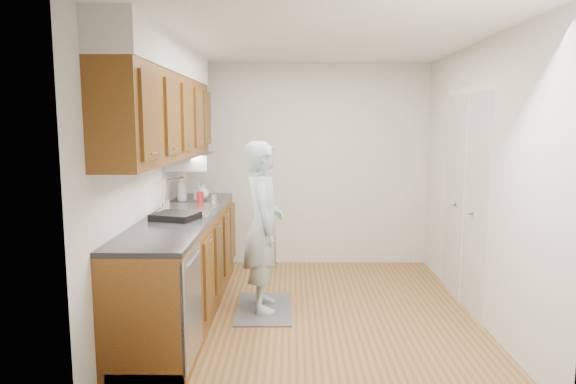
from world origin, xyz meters
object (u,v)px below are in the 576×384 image
at_px(person, 263,215).
at_px(soap_bottle_c, 202,191).
at_px(soap_bottle_b, 199,191).
at_px(steel_can, 214,200).
at_px(soap_bottle_a, 182,188).
at_px(dish_rack, 175,216).
at_px(soda_can, 200,198).

height_order(person, soap_bottle_c, person).
xyz_separation_m(soap_bottle_b, steel_can, (0.21, -0.32, -0.04)).
distance_m(soap_bottle_a, soap_bottle_c, 0.24).
distance_m(soap_bottle_b, steel_can, 0.39).
bearing_deg(person, soap_bottle_c, 35.02).
bearing_deg(person, dish_rack, 108.58).
distance_m(soap_bottle_a, steel_can, 0.46).
distance_m(soap_bottle_a, soda_can, 0.36).
xyz_separation_m(person, soap_bottle_b, (-0.75, 0.80, 0.12)).
relative_size(soap_bottle_a, steel_can, 2.60).
height_order(soap_bottle_a, soap_bottle_c, soap_bottle_a).
height_order(person, steel_can, person).
xyz_separation_m(soap_bottle_a, soap_bottle_b, (0.17, 0.08, -0.04)).
distance_m(soap_bottle_c, dish_rack, 1.18).
xyz_separation_m(soap_bottle_b, dish_rack, (-0.00, -1.13, -0.07)).
distance_m(soap_bottle_b, dish_rack, 1.13).
bearing_deg(soap_bottle_a, person, -38.25).
bearing_deg(soap_bottle_b, person, -46.99).
bearing_deg(steel_can, person, -41.75).
bearing_deg(soap_bottle_a, soap_bottle_b, 25.46).
xyz_separation_m(soda_can, dish_rack, (-0.08, -0.79, -0.04)).
distance_m(person, soap_bottle_b, 1.10).
bearing_deg(steel_can, soap_bottle_c, 116.34).
bearing_deg(soap_bottle_c, soap_bottle_a, -148.64).
bearing_deg(soap_bottle_b, soda_can, -77.78).
height_order(soap_bottle_b, dish_rack, soap_bottle_b).
bearing_deg(person, soap_bottle_a, 46.38).
bearing_deg(dish_rack, person, 41.98).
relative_size(soap_bottle_a, soda_can, 2.06).
bearing_deg(soap_bottle_b, steel_can, -56.85).
xyz_separation_m(soap_bottle_a, steel_can, (0.38, -0.24, -0.08)).
distance_m(steel_can, dish_rack, 0.84).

